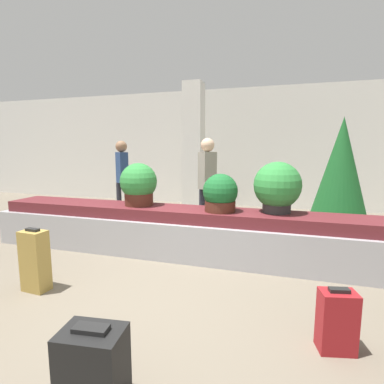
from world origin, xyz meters
TOP-DOWN VIEW (x-y plane):
  - ground_plane at (0.00, 0.00)m, footprint 18.00×18.00m
  - back_wall at (0.00, 5.62)m, footprint 18.00×0.06m
  - carousel at (0.00, 1.41)m, footprint 6.53×0.79m
  - pillar at (-0.93, 4.56)m, footprint 0.46×0.46m
  - suitcase_0 at (0.20, -1.31)m, footprint 0.42×0.32m
  - suitcase_1 at (1.72, -0.29)m, footprint 0.31×0.24m
  - suitcase_3 at (-1.35, -0.17)m, footprint 0.29×0.20m
  - potted_plant_0 at (-0.88, 1.45)m, footprint 0.57×0.57m
  - potted_plant_1 at (1.19, 1.53)m, footprint 0.65×0.65m
  - potted_plant_2 at (0.43, 1.37)m, footprint 0.49×0.49m
  - traveler_0 at (-0.08, 2.64)m, footprint 0.31×0.37m
  - traveler_1 at (-2.12, 3.09)m, footprint 0.36×0.34m
  - decorated_tree at (2.22, 3.06)m, footprint 1.05×1.05m

SIDE VIEW (x-z plane):
  - ground_plane at x=0.00m, z-range 0.00..0.00m
  - suitcase_1 at x=1.72m, z-range -0.01..0.51m
  - suitcase_0 at x=0.20m, z-range -0.01..0.52m
  - carousel at x=0.00m, z-range -0.02..0.70m
  - suitcase_3 at x=-1.35m, z-range -0.01..0.71m
  - potted_plant_2 at x=0.43m, z-range 0.69..1.22m
  - potted_plant_0 at x=-0.88m, z-range 0.71..1.36m
  - traveler_1 at x=-2.12m, z-range 0.18..1.94m
  - potted_plant_1 at x=1.19m, z-range 0.71..1.41m
  - traveler_0 at x=-0.08m, z-range 0.19..1.96m
  - decorated_tree at x=2.22m, z-range 0.09..2.22m
  - back_wall at x=0.00m, z-range 0.00..3.20m
  - pillar at x=-0.93m, z-range 0.00..3.20m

